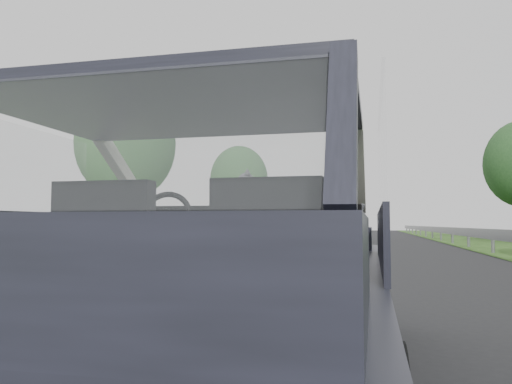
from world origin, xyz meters
The scene contains 9 objects.
subject_car centered at (0.00, 0.00, 0.72)m, with size 1.80×4.00×1.45m, color black.
dashboard centered at (0.00, 0.62, 0.85)m, with size 1.58×0.45×0.30m, color black.
driver_seat centered at (-0.40, -0.29, 0.88)m, with size 0.50×0.72×0.42m, color black.
passenger_seat centered at (0.40, -0.29, 0.88)m, with size 0.50×0.72×0.42m, color black.
steering_wheel centered at (-0.40, 0.33, 0.92)m, with size 0.36×0.36×0.04m, color black.
cat centered at (0.30, 0.58, 1.08)m, with size 0.53×0.17×0.24m, color slate.
other_car centered at (-0.60, 23.46, 0.74)m, with size 1.77×4.47×1.47m, color #B1B9CC.
tree_5 centered at (-11.27, 20.27, 3.81)m, with size 5.03×5.03×7.61m, color #1F421F, non-canonical shape.
tree_6 centered at (-8.90, 33.46, 3.28)m, with size 4.33×4.33×6.57m, color #1F421F, non-canonical shape.
Camera 1 is at (0.86, -2.55, 0.88)m, focal length 35.00 mm.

